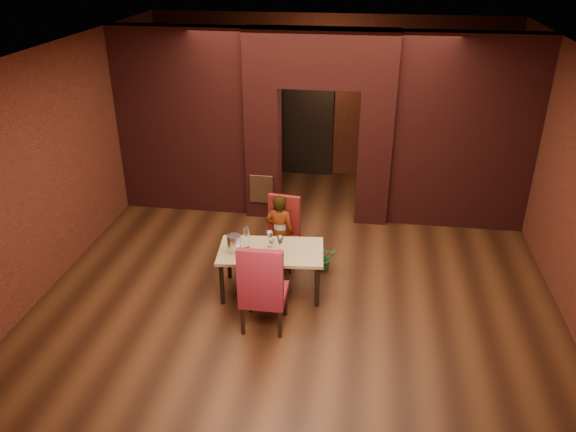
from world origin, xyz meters
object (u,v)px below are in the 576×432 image
at_px(person_seated, 280,232).
at_px(wine_glass_c, 280,244).
at_px(dining_table, 271,271).
at_px(wine_glass_a, 270,239).
at_px(water_bottle, 247,237).
at_px(wine_bucket, 234,243).
at_px(chair_near, 264,284).
at_px(potted_plant, 324,257).
at_px(chair_far, 280,234).
at_px(wine_glass_b, 272,246).

xyz_separation_m(person_seated, wine_glass_c, (0.12, -0.66, 0.18)).
relative_size(dining_table, wine_glass_a, 6.12).
xyz_separation_m(wine_glass_c, water_bottle, (-0.47, 0.04, 0.05)).
distance_m(person_seated, wine_bucket, 0.91).
bearing_deg(chair_near, potted_plant, -113.40).
bearing_deg(wine_bucket, water_bottle, 40.11).
height_order(person_seated, wine_glass_a, person_seated).
height_order(dining_table, chair_far, chair_far).
bearing_deg(dining_table, person_seated, 83.27).
bearing_deg(dining_table, wine_bucket, -174.50).
bearing_deg(wine_glass_b, wine_glass_c, 12.01).
height_order(chair_far, chair_near, chair_near).
distance_m(person_seated, potted_plant, 0.77).
bearing_deg(water_bottle, person_seated, 60.71).
xyz_separation_m(chair_far, water_bottle, (-0.35, -0.69, 0.29)).
relative_size(chair_far, wine_glass_a, 4.60).
bearing_deg(chair_far, dining_table, -83.53).
relative_size(wine_bucket, water_bottle, 0.74).
bearing_deg(chair_far, wine_glass_b, -82.12).
height_order(wine_glass_b, potted_plant, wine_glass_b).
height_order(wine_glass_c, potted_plant, wine_glass_c).
bearing_deg(wine_glass_a, person_seated, 85.64).
distance_m(person_seated, wine_glass_b, 0.71).
xyz_separation_m(chair_near, wine_glass_c, (0.08, 0.74, 0.16)).
relative_size(person_seated, wine_glass_a, 5.11).
distance_m(dining_table, wine_glass_a, 0.46).
height_order(dining_table, potted_plant, dining_table).
height_order(chair_far, wine_glass_c, chair_far).
distance_m(chair_near, wine_glass_c, 0.76).
bearing_deg(water_bottle, potted_plant, 33.91).
xyz_separation_m(chair_near, water_bottle, (-0.38, 0.78, 0.21)).
distance_m(chair_far, potted_plant, 0.74).
bearing_deg(wine_glass_c, wine_glass_b, -167.99).
height_order(wine_bucket, water_bottle, water_bottle).
xyz_separation_m(dining_table, wine_glass_c, (0.13, -0.01, 0.44)).
height_order(chair_near, wine_bucket, chair_near).
bearing_deg(chair_far, person_seated, -83.06).
height_order(wine_glass_a, wine_bucket, wine_bucket).
bearing_deg(wine_glass_b, chair_far, 90.30).
bearing_deg(water_bottle, chair_near, -63.84).
relative_size(chair_near, water_bottle, 3.85).
height_order(chair_far, water_bottle, chair_far).
relative_size(wine_glass_c, potted_plant, 0.58).
bearing_deg(wine_bucket, person_seated, 56.48).
bearing_deg(wine_glass_a, chair_far, 86.05).
height_order(person_seated, water_bottle, person_seated).
distance_m(wine_glass_a, wine_bucket, 0.49).
bearing_deg(dining_table, water_bottle, 169.87).
distance_m(chair_far, person_seated, 0.09).
xyz_separation_m(dining_table, person_seated, (0.01, 0.65, 0.26)).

